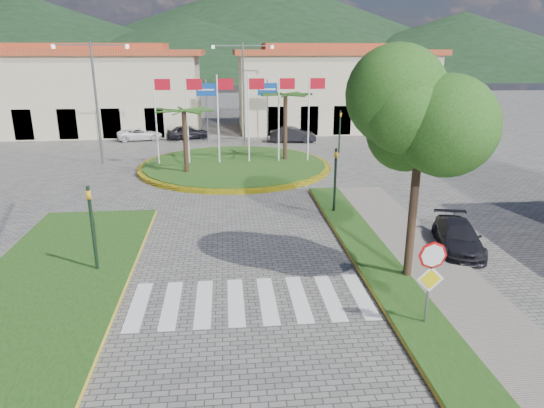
{
  "coord_description": "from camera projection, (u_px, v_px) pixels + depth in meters",
  "views": [
    {
      "loc": [
        -0.59,
        -9.58,
        7.56
      ],
      "look_at": [
        1.13,
        8.0,
        1.89
      ],
      "focal_mm": 32.0,
      "sensor_mm": 36.0,
      "label": 1
    }
  ],
  "objects": [
    {
      "name": "white_van",
      "position": [
        140.0,
        134.0,
        41.87
      ],
      "size": [
        4.13,
        2.63,
        1.06
      ],
      "primitive_type": "imported",
      "rotation": [
        0.0,
        0.0,
        1.81
      ],
      "color": "white",
      "rests_on": "ground"
    },
    {
      "name": "car_side_right",
      "position": [
        458.0,
        237.0,
        18.95
      ],
      "size": [
        2.41,
        4.06,
        1.1
      ],
      "primitive_type": "imported",
      "rotation": [
        0.0,
        0.0,
        -0.24
      ],
      "color": "black",
      "rests_on": "ground"
    },
    {
      "name": "street_lamp_centre",
      "position": [
        244.0,
        89.0,
        38.59
      ],
      "size": [
        4.8,
        0.16,
        8.0
      ],
      "color": "slate",
      "rests_on": "ground"
    },
    {
      "name": "car_dark_a",
      "position": [
        188.0,
        132.0,
        42.38
      ],
      "size": [
        3.8,
        2.13,
        1.22
      ],
      "primitive_type": "imported",
      "rotation": [
        0.0,
        0.0,
        1.77
      ],
      "color": "black",
      "rests_on": "ground"
    },
    {
      "name": "sidewalk_right",
      "position": [
        461.0,
        323.0,
        13.87
      ],
      "size": [
        4.0,
        28.0,
        0.15
      ],
      "primitive_type": "cube",
      "color": "gray",
      "rests_on": "ground"
    },
    {
      "name": "hill_far_west",
      "position": [
        27.0,
        36.0,
        135.66
      ],
      "size": [
        140.0,
        140.0,
        22.0
      ],
      "primitive_type": "cone",
      "color": "black",
      "rests_on": "ground"
    },
    {
      "name": "traffic_light_far",
      "position": [
        340.0,
        128.0,
        36.23
      ],
      "size": [
        0.18,
        0.15,
        3.2
      ],
      "color": "black",
      "rests_on": "ground"
    },
    {
      "name": "traffic_light_left",
      "position": [
        92.0,
        221.0,
        16.52
      ],
      "size": [
        0.15,
        0.18,
        3.2
      ],
      "color": "black",
      "rests_on": "ground"
    },
    {
      "name": "building_right",
      "position": [
        333.0,
        88.0,
        47.18
      ],
      "size": [
        19.08,
        9.54,
        8.05
      ],
      "color": "beige",
      "rests_on": "ground"
    },
    {
      "name": "ground",
      "position": [
        257.0,
        384.0,
        11.44
      ],
      "size": [
        160.0,
        160.0,
        0.0
      ],
      "primitive_type": "plane",
      "color": "#5B5956",
      "rests_on": "ground"
    },
    {
      "name": "building_left",
      "position": [
        79.0,
        90.0,
        44.96
      ],
      "size": [
        23.32,
        9.54,
        8.05
      ],
      "color": "beige",
      "rests_on": "ground"
    },
    {
      "name": "street_lamp_west",
      "position": [
        96.0,
        97.0,
        31.97
      ],
      "size": [
        4.8,
        0.16,
        8.0
      ],
      "color": "slate",
      "rests_on": "ground"
    },
    {
      "name": "stop_sign",
      "position": [
        431.0,
        271.0,
        13.2
      ],
      "size": [
        0.8,
        0.11,
        2.65
      ],
      "color": "slate",
      "rests_on": "ground"
    },
    {
      "name": "deciduous_tree",
      "position": [
        420.0,
        129.0,
        15.1
      ],
      "size": [
        3.6,
        3.6,
        6.8
      ],
      "color": "black",
      "rests_on": "ground"
    },
    {
      "name": "direction_sign_east",
      "position": [
        267.0,
        100.0,
        39.99
      ],
      "size": [
        1.6,
        0.14,
        5.2
      ],
      "color": "slate",
      "rests_on": "ground"
    },
    {
      "name": "car_dark_b",
      "position": [
        293.0,
        135.0,
        40.96
      ],
      "size": [
        4.01,
        1.78,
        1.28
      ],
      "primitive_type": "imported",
      "rotation": [
        0.0,
        0.0,
        1.46
      ],
      "color": "black",
      "rests_on": "ground"
    },
    {
      "name": "hill_far_east",
      "position": [
        462.0,
        44.0,
        143.11
      ],
      "size": [
        120.0,
        120.0,
        18.0
      ],
      "primitive_type": "cone",
      "color": "black",
      "rests_on": "ground"
    },
    {
      "name": "median_left",
      "position": [
        55.0,
        279.0,
        16.49
      ],
      "size": [
        5.0,
        14.0,
        0.18
      ],
      "primitive_type": "cube",
      "color": "#194313",
      "rests_on": "ground"
    },
    {
      "name": "hill_far_mid",
      "position": [
        269.0,
        25.0,
        159.87
      ],
      "size": [
        180.0,
        180.0,
        30.0
      ],
      "primitive_type": "cone",
      "color": "black",
      "rests_on": "ground"
    },
    {
      "name": "verge_right",
      "position": [
        421.0,
        325.0,
        13.75
      ],
      "size": [
        1.6,
        28.0,
        0.18
      ],
      "primitive_type": "cube",
      "color": "#194313",
      "rests_on": "ground"
    },
    {
      "name": "direction_sign_west",
      "position": [
        207.0,
        101.0,
        39.52
      ],
      "size": [
        1.6,
        0.14,
        5.2
      ],
      "color": "slate",
      "rests_on": "ground"
    },
    {
      "name": "roundabout_island",
      "position": [
        235.0,
        165.0,
        32.23
      ],
      "size": [
        12.7,
        12.7,
        6.0
      ],
      "color": "yellow",
      "rests_on": "ground"
    },
    {
      "name": "crosswalk",
      "position": [
        249.0,
        301.0,
        15.23
      ],
      "size": [
        8.0,
        3.0,
        0.01
      ],
      "primitive_type": "cube",
      "color": "silver",
      "rests_on": "ground"
    },
    {
      "name": "traffic_light_right",
      "position": [
        335.0,
        175.0,
        22.63
      ],
      "size": [
        0.15,
        0.18,
        3.2
      ],
      "color": "black",
      "rests_on": "ground"
    },
    {
      "name": "hill_near_back",
      "position": [
        187.0,
        47.0,
        131.26
      ],
      "size": [
        110.0,
        110.0,
        16.0
      ],
      "primitive_type": "cone",
      "color": "black",
      "rests_on": "ground"
    }
  ]
}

